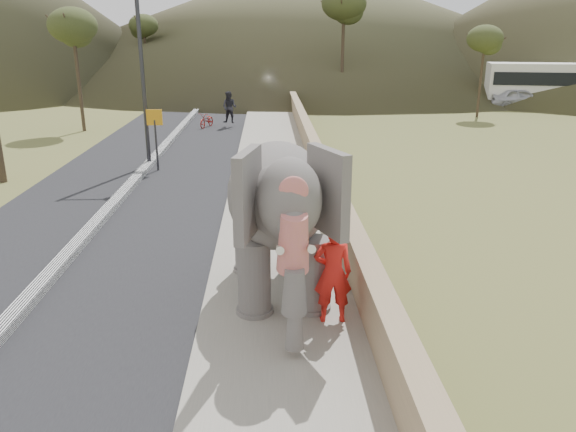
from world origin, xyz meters
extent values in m
plane|color=olive|center=(0.00, 0.00, 0.00)|extent=(160.00, 160.00, 0.00)
cube|color=black|center=(-5.00, 10.00, 0.01)|extent=(7.00, 120.00, 0.03)
cube|color=black|center=(-5.00, 10.00, 0.11)|extent=(0.35, 120.00, 0.22)
cube|color=#9E9687|center=(0.00, 10.00, 0.07)|extent=(3.00, 120.00, 0.15)
cube|color=tan|center=(1.65, 10.00, 0.55)|extent=(0.30, 120.00, 1.10)
cylinder|color=#2F3135|center=(-5.00, 15.83, 4.00)|extent=(0.16, 0.16, 8.00)
cylinder|color=#2D2D33|center=(-4.50, 15.00, 1.00)|extent=(0.08, 0.08, 2.00)
cube|color=orange|center=(-4.50, 15.00, 2.10)|extent=(0.60, 0.05, 0.60)
imported|color=silver|center=(17.91, 33.22, 0.72)|extent=(4.39, 2.15, 1.44)
cube|color=silver|center=(21.29, 33.46, 1.55)|extent=(11.28, 4.87, 3.10)
cone|color=brown|center=(5.00, 70.00, 7.00)|extent=(80.00, 80.00, 14.00)
imported|color=red|center=(0.95, 2.47, 1.10)|extent=(0.69, 0.46, 1.90)
imported|color=maroon|center=(-3.62, 25.50, 0.43)|extent=(1.06, 1.71, 0.85)
imported|color=#232227|center=(-2.31, 25.50, 1.14)|extent=(1.04, 0.92, 1.79)
camera|label=1|loc=(-0.20, -6.72, 5.20)|focal=35.00mm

